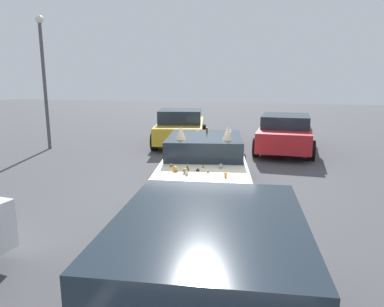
{
  "coord_description": "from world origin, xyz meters",
  "views": [
    {
      "loc": [
        -7.92,
        -1.71,
        2.64
      ],
      "look_at": [
        0.0,
        0.3,
        0.9
      ],
      "focal_mm": 33.64,
      "sensor_mm": 36.0,
      "label": 1
    }
  ],
  "objects_px": {
    "art_car_decorated": "(205,164)",
    "parked_sedan_behind_left": "(181,127)",
    "lot_lamp_post": "(44,71)",
    "parked_sedan_row_back_far": "(207,306)",
    "parked_sedan_far_left": "(285,132)"
  },
  "relations": [
    {
      "from": "parked_sedan_row_back_far",
      "to": "lot_lamp_post",
      "type": "distance_m",
      "value": 12.13
    },
    {
      "from": "parked_sedan_far_left",
      "to": "parked_sedan_behind_left",
      "type": "bearing_deg",
      "value": 87.42
    },
    {
      "from": "parked_sedan_behind_left",
      "to": "lot_lamp_post",
      "type": "distance_m",
      "value": 5.44
    },
    {
      "from": "art_car_decorated",
      "to": "parked_sedan_behind_left",
      "type": "xyz_separation_m",
      "value": [
        5.69,
        2.21,
        0.03
      ]
    },
    {
      "from": "parked_sedan_behind_left",
      "to": "art_car_decorated",
      "type": "bearing_deg",
      "value": -170.62
    },
    {
      "from": "parked_sedan_row_back_far",
      "to": "lot_lamp_post",
      "type": "xyz_separation_m",
      "value": [
        8.94,
        7.93,
        2.1
      ]
    },
    {
      "from": "parked_sedan_far_left",
      "to": "art_car_decorated",
      "type": "bearing_deg",
      "value": 162.94
    },
    {
      "from": "parked_sedan_row_back_far",
      "to": "parked_sedan_far_left",
      "type": "xyz_separation_m",
      "value": [
        10.7,
        -0.65,
        -0.07
      ]
    },
    {
      "from": "parked_sedan_row_back_far",
      "to": "parked_sedan_far_left",
      "type": "distance_m",
      "value": 10.72
    },
    {
      "from": "art_car_decorated",
      "to": "parked_sedan_behind_left",
      "type": "bearing_deg",
      "value": -168.73
    },
    {
      "from": "parked_sedan_behind_left",
      "to": "parked_sedan_far_left",
      "type": "distance_m",
      "value": 4.04
    },
    {
      "from": "parked_sedan_row_back_far",
      "to": "parked_sedan_far_left",
      "type": "height_order",
      "value": "parked_sedan_row_back_far"
    },
    {
      "from": "parked_sedan_row_back_far",
      "to": "lot_lamp_post",
      "type": "relative_size",
      "value": 0.93
    },
    {
      "from": "parked_sedan_behind_left",
      "to": "parked_sedan_row_back_far",
      "type": "distance_m",
      "value": 11.5
    },
    {
      "from": "parked_sedan_row_back_far",
      "to": "lot_lamp_post",
      "type": "bearing_deg",
      "value": -144.47
    }
  ]
}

